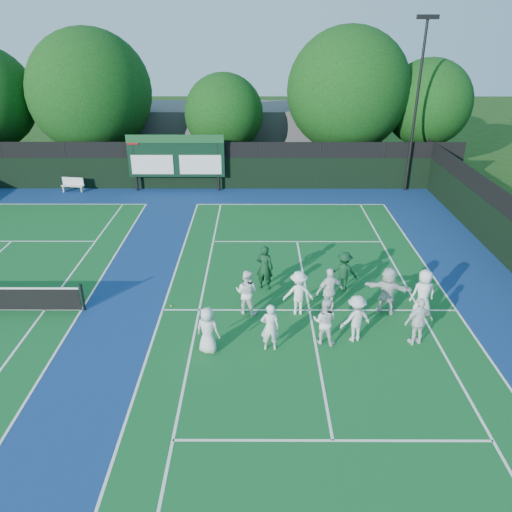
{
  "coord_description": "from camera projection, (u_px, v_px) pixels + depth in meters",
  "views": [
    {
      "loc": [
        -1.94,
        -14.96,
        9.76
      ],
      "look_at": [
        -2.0,
        3.0,
        1.3
      ],
      "focal_mm": 35.0,
      "sensor_mm": 36.0,
      "label": 1
    }
  ],
  "objects": [
    {
      "name": "ground",
      "position": [
        312.0,
        325.0,
        17.69
      ],
      "size": [
        120.0,
        120.0,
        0.0
      ],
      "primitive_type": "plane",
      "color": "#193C10",
      "rests_on": "ground"
    },
    {
      "name": "court_apron",
      "position": [
        149.0,
        310.0,
        18.61
      ],
      "size": [
        34.0,
        32.0,
        0.01
      ],
      "primitive_type": "cube",
      "color": "navy",
      "rests_on": "ground"
    },
    {
      "name": "near_court",
      "position": [
        309.0,
        310.0,
        18.59
      ],
      "size": [
        11.05,
        23.85,
        0.01
      ],
      "color": "#125B24",
      "rests_on": "ground"
    },
    {
      "name": "back_fence",
      "position": [
        194.0,
        168.0,
        31.6
      ],
      "size": [
        34.0,
        0.08,
        3.0
      ],
      "color": "black",
      "rests_on": "ground"
    },
    {
      "name": "scoreboard",
      "position": [
        176.0,
        156.0,
        30.88
      ],
      "size": [
        6.0,
        0.21,
        3.55
      ],
      "color": "black",
      "rests_on": "ground"
    },
    {
      "name": "clubhouse",
      "position": [
        257.0,
        132.0,
        38.56
      ],
      "size": [
        18.0,
        6.0,
        4.0
      ],
      "primitive_type": "cube",
      "color": "#55555A",
      "rests_on": "ground"
    },
    {
      "name": "light_pole_right",
      "position": [
        419.0,
        87.0,
        29.19
      ],
      "size": [
        1.2,
        0.3,
        10.12
      ],
      "color": "black",
      "rests_on": "ground"
    },
    {
      "name": "bench",
      "position": [
        73.0,
        184.0,
        31.42
      ],
      "size": [
        1.46,
        0.61,
        0.9
      ],
      "color": "silver",
      "rests_on": "ground"
    },
    {
      "name": "tree_b",
      "position": [
        93.0,
        95.0,
        33.17
      ],
      "size": [
        8.1,
        8.1,
        9.58
      ],
      "color": "black",
      "rests_on": "ground"
    },
    {
      "name": "tree_c",
      "position": [
        226.0,
        115.0,
        33.7
      ],
      "size": [
        5.29,
        5.29,
        6.81
      ],
      "color": "black",
      "rests_on": "ground"
    },
    {
      "name": "tree_d",
      "position": [
        350.0,
        93.0,
        33.07
      ],
      "size": [
        8.08,
        8.08,
        9.69
      ],
      "color": "black",
      "rests_on": "ground"
    },
    {
      "name": "tree_e",
      "position": [
        429.0,
        105.0,
        33.37
      ],
      "size": [
        5.75,
        5.75,
        7.72
      ],
      "color": "black",
      "rests_on": "ground"
    },
    {
      "name": "tennis_ball_0",
      "position": [
        266.0,
        323.0,
        17.77
      ],
      "size": [
        0.07,
        0.07,
        0.07
      ],
      "primitive_type": "sphere",
      "color": "yellow",
      "rests_on": "ground"
    },
    {
      "name": "tennis_ball_1",
      "position": [
        383.0,
        302.0,
        19.1
      ],
      "size": [
        0.07,
        0.07,
        0.07
      ],
      "primitive_type": "sphere",
      "color": "yellow",
      "rests_on": "ground"
    },
    {
      "name": "tennis_ball_3",
      "position": [
        171.0,
        306.0,
        18.83
      ],
      "size": [
        0.07,
        0.07,
        0.07
      ],
      "primitive_type": "sphere",
      "color": "yellow",
      "rests_on": "ground"
    },
    {
      "name": "tennis_ball_4",
      "position": [
        340.0,
        284.0,
        20.41
      ],
      "size": [
        0.07,
        0.07,
        0.07
      ],
      "primitive_type": "sphere",
      "color": "yellow",
      "rests_on": "ground"
    },
    {
      "name": "tennis_ball_5",
      "position": [
        409.0,
        342.0,
        16.7
      ],
      "size": [
        0.07,
        0.07,
        0.07
      ],
      "primitive_type": "sphere",
      "color": "yellow",
      "rests_on": "ground"
    },
    {
      "name": "player_front_0",
      "position": [
        208.0,
        330.0,
        15.96
      ],
      "size": [
        0.91,
        0.75,
        1.61
      ],
      "primitive_type": "imported",
      "rotation": [
        0.0,
        0.0,
        2.8
      ],
      "color": "silver",
      "rests_on": "ground"
    },
    {
      "name": "player_front_1",
      "position": [
        270.0,
        327.0,
        16.05
      ],
      "size": [
        0.62,
        0.41,
        1.68
      ],
      "primitive_type": "imported",
      "rotation": [
        0.0,
        0.0,
        3.16
      ],
      "color": "white",
      "rests_on": "ground"
    },
    {
      "name": "player_front_2",
      "position": [
        325.0,
        321.0,
        16.39
      ],
      "size": [
        0.96,
        0.84,
        1.66
      ],
      "primitive_type": "imported",
      "rotation": [
        0.0,
        0.0,
        2.84
      ],
      "color": "white",
      "rests_on": "ground"
    },
    {
      "name": "player_front_3",
      "position": [
        356.0,
        319.0,
        16.53
      ],
      "size": [
        1.23,
        0.95,
        1.68
      ],
      "primitive_type": "imported",
      "rotation": [
        0.0,
        0.0,
        3.48
      ],
      "color": "silver",
      "rests_on": "ground"
    },
    {
      "name": "player_front_4",
      "position": [
        419.0,
        322.0,
        16.33
      ],
      "size": [
        1.08,
        0.68,
        1.71
      ],
      "primitive_type": "imported",
      "rotation": [
        0.0,
        0.0,
        3.42
      ],
      "color": "white",
      "rests_on": "ground"
    },
    {
      "name": "player_back_0",
      "position": [
        247.0,
        292.0,
        18.1
      ],
      "size": [
        1.01,
        0.89,
        1.72
      ],
      "primitive_type": "imported",
      "rotation": [
        0.0,
        0.0,
        2.8
      ],
      "color": "white",
      "rests_on": "ground"
    },
    {
      "name": "player_back_1",
      "position": [
        298.0,
        293.0,
        18.06
      ],
      "size": [
        1.13,
        0.69,
        1.7
      ],
      "primitive_type": "imported",
      "rotation": [
        0.0,
        0.0,
        3.19
      ],
      "color": "white",
      "rests_on": "ground"
    },
    {
      "name": "player_back_2",
      "position": [
        330.0,
        291.0,
        18.1
      ],
      "size": [
        1.14,
        0.79,
        1.79
      ],
      "primitive_type": "imported",
      "rotation": [
        0.0,
        0.0,
        3.51
      ],
      "color": "white",
      "rests_on": "ground"
    },
    {
      "name": "player_back_3",
      "position": [
        388.0,
        290.0,
        18.09
      ],
      "size": [
        1.78,
        0.98,
        1.83
      ],
      "primitive_type": "imported",
      "rotation": [
        0.0,
        0.0,
        2.87
      ],
      "color": "silver",
      "rests_on": "ground"
    },
    {
      "name": "player_back_4",
      "position": [
        423.0,
        293.0,
        17.89
      ],
      "size": [
        0.98,
        0.72,
        1.84
      ],
      "primitive_type": "imported",
      "rotation": [
        0.0,
        0.0,
        3.3
      ],
      "color": "white",
      "rests_on": "ground"
    },
    {
      "name": "coach_left",
      "position": [
        265.0,
        268.0,
        19.74
      ],
      "size": [
        0.78,
        0.63,
        1.87
      ],
      "primitive_type": "imported",
      "rotation": [
        0.0,
        0.0,
        2.85
      ],
      "color": "#0E341B",
      "rests_on": "ground"
    },
    {
      "name": "coach_right",
      "position": [
        344.0,
        271.0,
        19.72
      ],
      "size": [
        1.18,
        0.87,
        1.63
      ],
      "primitive_type": "imported",
      "rotation": [
        0.0,
        0.0,
        2.87
      ],
      "color": "#0E351C",
      "rests_on": "ground"
    }
  ]
}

